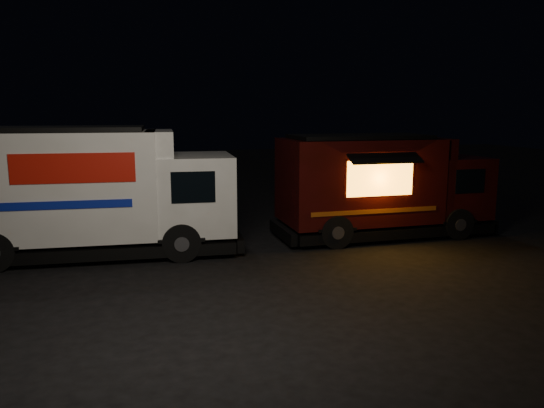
{
  "coord_description": "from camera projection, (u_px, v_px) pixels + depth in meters",
  "views": [
    {
      "loc": [
        -2.52,
        -11.62,
        3.92
      ],
      "look_at": [
        1.8,
        2.0,
        1.38
      ],
      "focal_mm": 35.0,
      "sensor_mm": 36.0,
      "label": 1
    }
  ],
  "objects": [
    {
      "name": "red_truck",
      "position": [
        384.0,
        185.0,
        16.58
      ],
      "size": [
        6.93,
        2.76,
        3.18
      ],
      "primitive_type": null,
      "rotation": [
        0.0,
        0.0,
        -0.04
      ],
      "color": "#320909",
      "rests_on": "ground"
    },
    {
      "name": "ground",
      "position": [
        225.0,
        281.0,
        12.34
      ],
      "size": [
        80.0,
        80.0,
        0.0
      ],
      "primitive_type": "plane",
      "color": "black",
      "rests_on": "ground"
    },
    {
      "name": "white_truck",
      "position": [
        97.0,
        192.0,
        14.31
      ],
      "size": [
        7.95,
        3.44,
        3.5
      ],
      "primitive_type": null,
      "rotation": [
        0.0,
        0.0,
        -0.11
      ],
      "color": "white",
      "rests_on": "ground"
    }
  ]
}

